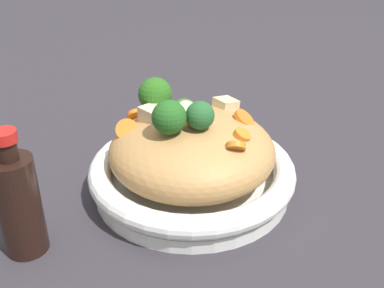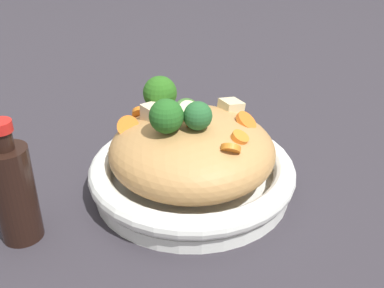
% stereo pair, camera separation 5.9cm
% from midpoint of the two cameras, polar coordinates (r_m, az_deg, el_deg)
% --- Properties ---
extents(ground_plane, '(3.00, 3.00, 0.00)m').
position_cam_midpoint_polar(ground_plane, '(0.63, -2.71, -5.71)').
color(ground_plane, '#2E2A31').
extents(serving_bowl, '(0.27, 0.27, 0.05)m').
position_cam_midpoint_polar(serving_bowl, '(0.62, -2.76, -3.85)').
color(serving_bowl, white).
rests_on(serving_bowl, ground_plane).
extents(noodle_heap, '(0.22, 0.22, 0.09)m').
position_cam_midpoint_polar(noodle_heap, '(0.60, -2.84, -0.80)').
color(noodle_heap, '#B18049').
rests_on(noodle_heap, serving_bowl).
extents(broccoli_florets, '(0.08, 0.14, 0.06)m').
position_cam_midpoint_polar(broccoli_florets, '(0.58, -5.97, 4.51)').
color(broccoli_florets, '#A2BC73').
rests_on(broccoli_florets, serving_bowl).
extents(carrot_coins, '(0.18, 0.16, 0.04)m').
position_cam_midpoint_polar(carrot_coins, '(0.58, -2.57, 2.05)').
color(carrot_coins, orange).
rests_on(carrot_coins, serving_bowl).
extents(zucchini_slices, '(0.06, 0.05, 0.03)m').
position_cam_midpoint_polar(zucchini_slices, '(0.59, -4.06, 3.64)').
color(zucchini_slices, beige).
rests_on(zucchini_slices, serving_bowl).
extents(chicken_chunks, '(0.14, 0.05, 0.03)m').
position_cam_midpoint_polar(chicken_chunks, '(0.61, -3.49, 4.07)').
color(chicken_chunks, beige).
rests_on(chicken_chunks, serving_bowl).
extents(soy_sauce_bottle, '(0.05, 0.05, 0.15)m').
position_cam_midpoint_polar(soy_sauce_bottle, '(0.54, -23.71, -6.78)').
color(soy_sauce_bottle, black).
rests_on(soy_sauce_bottle, ground_plane).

